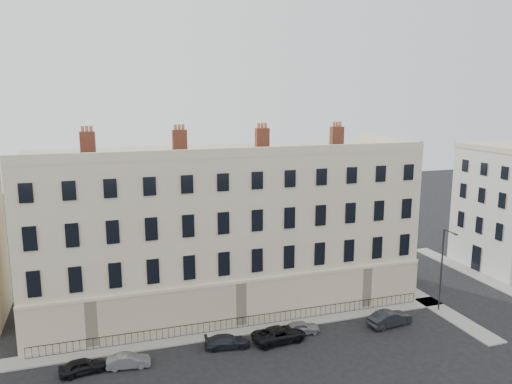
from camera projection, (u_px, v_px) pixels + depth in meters
ground at (333, 347)px, 40.53m from camera, size 160.00×160.00×0.00m
terrace at (224, 227)px, 48.47m from camera, size 36.22×12.22×17.00m
pavement_terrace at (199, 336)px, 42.13m from camera, size 48.00×2.00×0.12m
pavement_east_return at (410, 291)px, 51.96m from camera, size 2.00×24.00×0.12m
pavement_adjacent at (475, 274)px, 56.88m from camera, size 2.00×20.00×0.12m
railings at (243, 322)px, 43.64m from camera, size 35.00×0.04×0.96m
car_a at (83, 366)px, 36.52m from camera, size 3.54×1.88×1.15m
car_b at (129, 361)px, 37.33m from camera, size 3.32×1.50×1.06m
car_c at (227, 341)px, 40.29m from camera, size 3.82×1.97×1.06m
car_d at (279, 334)px, 41.27m from camera, size 4.76×2.57×1.27m
car_e at (301, 328)px, 42.65m from camera, size 3.32×1.52×1.11m
car_f at (390, 318)px, 44.12m from camera, size 4.29×2.02×1.36m
streetlamp at (442, 266)px, 46.39m from camera, size 0.27×1.74×8.03m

